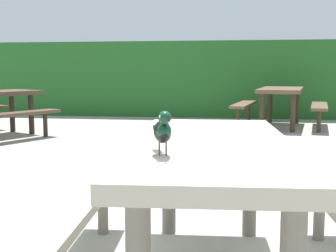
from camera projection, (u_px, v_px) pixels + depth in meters
The scene contains 4 objects.
hedge_wall at pixel (226, 79), 11.10m from camera, with size 28.00×2.23×1.73m, color #235B23.
picnic_table_foreground at pixel (211, 176), 2.23m from camera, with size 1.80×1.85×0.74m.
bird_grackle at pixel (163, 130), 1.79m from camera, with size 0.13×0.28×0.18m.
picnic_table_mid_right at pixel (281, 98), 8.55m from camera, with size 1.95×1.97×0.74m.
Camera 1 is at (0.25, -2.36, 1.08)m, focal length 48.06 mm.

